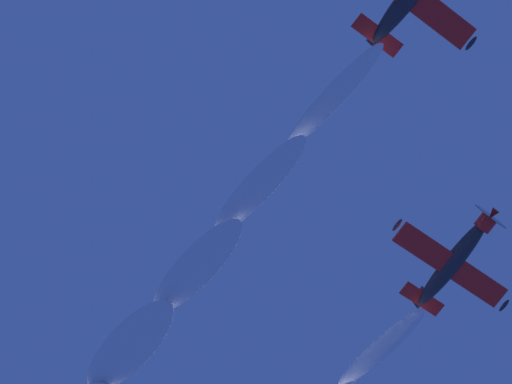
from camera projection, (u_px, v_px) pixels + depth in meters
airplane_left_wingman at (455, 259)px, 76.73m from camera, size 9.49×8.60×3.38m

